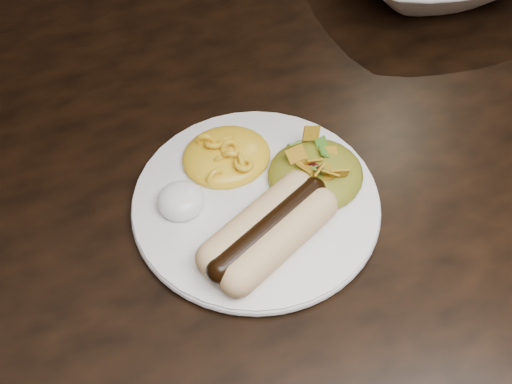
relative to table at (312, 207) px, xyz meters
name	(u,v)px	position (x,y,z in m)	size (l,w,h in m)	color
table	(312,207)	(0.00, 0.00, 0.00)	(1.60, 0.90, 0.75)	black
plate	(256,202)	(-0.09, -0.04, 0.10)	(0.23, 0.23, 0.01)	white
hotdog	(269,230)	(-0.09, -0.08, 0.12)	(0.12, 0.10, 0.03)	beige
mac_and_cheese	(226,148)	(-0.09, 0.02, 0.12)	(0.09, 0.08, 0.03)	yellow
sour_cream	(180,197)	(-0.15, -0.02, 0.12)	(0.04, 0.04, 0.03)	white
taco_salad	(316,168)	(-0.02, -0.04, 0.12)	(0.09, 0.09, 0.04)	#BD721E
fork	(272,238)	(-0.09, -0.08, 0.09)	(0.02, 0.14, 0.00)	white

